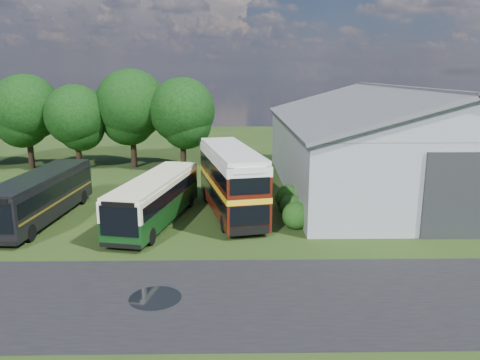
{
  "coord_description": "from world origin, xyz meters",
  "views": [
    {
      "loc": [
        1.76,
        -21.03,
        9.28
      ],
      "look_at": [
        2.24,
        8.0,
        2.54
      ],
      "focal_mm": 35.0,
      "sensor_mm": 36.0,
      "label": 1
    }
  ],
  "objects_px": {
    "storage_shed": "(397,137)",
    "bus_dark_single": "(41,196)",
    "bus_green_single": "(156,199)",
    "bus_maroon_double": "(231,181)"
  },
  "relations": [
    {
      "from": "bus_green_single",
      "to": "bus_dark_single",
      "type": "relative_size",
      "value": 0.99
    },
    {
      "from": "bus_dark_single",
      "to": "storage_shed",
      "type": "bearing_deg",
      "value": 22.03
    },
    {
      "from": "storage_shed",
      "to": "bus_dark_single",
      "type": "relative_size",
      "value": 2.26
    },
    {
      "from": "storage_shed",
      "to": "bus_green_single",
      "type": "distance_m",
      "value": 20.26
    },
    {
      "from": "bus_green_single",
      "to": "bus_maroon_double",
      "type": "distance_m",
      "value": 5.09
    },
    {
      "from": "storage_shed",
      "to": "bus_green_single",
      "type": "height_order",
      "value": "storage_shed"
    },
    {
      "from": "bus_green_single",
      "to": "bus_dark_single",
      "type": "distance_m",
      "value": 7.38
    },
    {
      "from": "bus_green_single",
      "to": "bus_dark_single",
      "type": "bearing_deg",
      "value": -173.65
    },
    {
      "from": "storage_shed",
      "to": "bus_dark_single",
      "type": "bearing_deg",
      "value": -162.17
    },
    {
      "from": "storage_shed",
      "to": "bus_maroon_double",
      "type": "bearing_deg",
      "value": -152.18
    }
  ]
}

